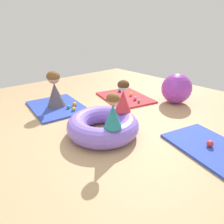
% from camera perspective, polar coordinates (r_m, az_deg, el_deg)
% --- Properties ---
extents(ground_plane, '(8.00, 8.00, 0.00)m').
position_cam_1_polar(ground_plane, '(3.40, -2.83, -5.86)').
color(ground_plane, tan).
extents(gym_mat_front, '(1.54, 1.32, 0.04)m').
position_cam_1_polar(gym_mat_front, '(4.99, 3.78, 4.25)').
color(gym_mat_front, red).
rests_on(gym_mat_front, ground).
extents(gym_mat_near_right, '(1.47, 1.18, 0.04)m').
position_cam_1_polar(gym_mat_near_right, '(4.57, -15.78, 1.52)').
color(gym_mat_near_right, '#2D47B7').
rests_on(gym_mat_near_right, ground).
extents(inflatable_cushion, '(1.19, 1.19, 0.33)m').
position_cam_1_polar(inflatable_cushion, '(3.26, -2.65, -3.87)').
color(inflatable_cushion, '#8466E0').
rests_on(inflatable_cushion, ground).
extents(child_in_teal, '(0.29, 0.29, 0.52)m').
position_cam_1_polar(child_in_teal, '(2.74, 0.26, 0.25)').
color(child_in_teal, teal).
rests_on(child_in_teal, inflatable_cushion).
extents(child_in_red, '(0.31, 0.31, 0.54)m').
position_cam_1_polar(child_in_red, '(3.31, 3.26, 4.58)').
color(child_in_red, red).
rests_on(child_in_red, inflatable_cushion).
extents(adult_seated, '(0.51, 0.51, 0.78)m').
position_cam_1_polar(adult_seated, '(4.44, -16.35, 6.30)').
color(adult_seated, '#4C4751').
rests_on(adult_seated, gym_mat_near_right).
extents(play_ball_yellow, '(0.08, 0.08, 0.08)m').
position_cam_1_polar(play_ball_yellow, '(4.20, -11.07, 0.96)').
color(play_ball_yellow, yellow).
rests_on(play_ball_yellow, gym_mat_near_right).
extents(play_ball_green, '(0.07, 0.07, 0.07)m').
position_cam_1_polar(play_ball_green, '(4.61, 7.86, 3.15)').
color(play_ball_green, green).
rests_on(play_ball_green, gym_mat_front).
extents(play_ball_blue, '(0.10, 0.10, 0.10)m').
position_cam_1_polar(play_ball_blue, '(5.34, 2.29, 6.40)').
color(play_ball_blue, blue).
rests_on(play_ball_blue, gym_mat_front).
extents(play_ball_teal, '(0.08, 0.08, 0.08)m').
position_cam_1_polar(play_ball_teal, '(4.34, -12.57, 1.51)').
color(play_ball_teal, teal).
rests_on(play_ball_teal, gym_mat_near_right).
extents(play_ball_orange, '(0.10, 0.10, 0.10)m').
position_cam_1_polar(play_ball_orange, '(4.43, -10.88, 2.27)').
color(play_ball_orange, orange).
rests_on(play_ball_orange, gym_mat_near_right).
extents(play_ball_red, '(0.10, 0.10, 0.10)m').
position_cam_1_polar(play_ball_red, '(3.25, 26.68, -8.24)').
color(play_ball_red, red).
rests_on(play_ball_red, gym_mat_far_right).
extents(play_ball_pink, '(0.09, 0.09, 0.09)m').
position_cam_1_polar(play_ball_pink, '(4.76, 6.75, 4.01)').
color(play_ball_pink, pink).
rests_on(play_ball_pink, gym_mat_front).
extents(play_ball_yellow_second, '(0.09, 0.09, 0.09)m').
position_cam_1_polar(play_ball_yellow_second, '(5.04, 5.55, 5.18)').
color(play_ball_yellow_second, yellow).
rests_on(play_ball_yellow_second, gym_mat_front).
extents(exercise_ball_large, '(0.69, 0.69, 0.69)m').
position_cam_1_polar(exercise_ball_large, '(4.82, 18.27, 6.50)').
color(exercise_ball_large, purple).
rests_on(exercise_ball_large, ground).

